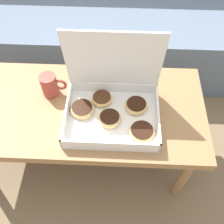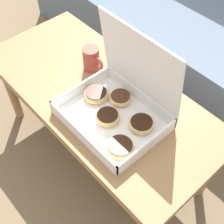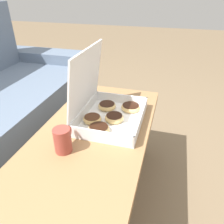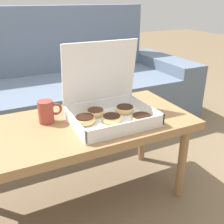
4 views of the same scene
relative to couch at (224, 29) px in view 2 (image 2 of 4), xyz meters
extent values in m
plane|color=#756047|center=(0.00, -0.85, -0.30)|extent=(12.00, 12.00, 0.00)
cube|color=slate|center=(0.00, -0.16, -0.10)|extent=(2.06, 0.67, 0.40)
cube|color=#997047|center=(0.00, -0.96, 0.14)|extent=(1.11, 0.51, 0.04)
cylinder|color=#997047|center=(-0.49, -1.16, -0.09)|extent=(0.04, 0.04, 0.42)
cylinder|color=#997047|center=(-0.49, -0.77, -0.09)|extent=(0.04, 0.04, 0.42)
cylinder|color=#997047|center=(0.49, -0.77, -0.09)|extent=(0.04, 0.04, 0.42)
cube|color=white|center=(0.15, -1.02, 0.16)|extent=(0.38, 0.30, 0.01)
cube|color=white|center=(0.15, -1.17, 0.19)|extent=(0.38, 0.01, 0.05)
cube|color=white|center=(0.15, -0.87, 0.19)|extent=(0.38, 0.01, 0.05)
cube|color=white|center=(-0.03, -1.02, 0.19)|extent=(0.01, 0.30, 0.05)
cube|color=white|center=(0.34, -1.02, 0.19)|extent=(0.01, 0.30, 0.05)
cube|color=white|center=(0.15, -0.89, 0.37)|extent=(0.38, 0.05, 0.30)
torus|color=#E5BC75|center=(0.27, -1.09, 0.18)|extent=(0.10, 0.10, 0.03)
cylinder|color=black|center=(0.27, -1.09, 0.19)|extent=(0.09, 0.09, 0.01)
torus|color=#E5BC75|center=(0.14, -1.03, 0.18)|extent=(0.09, 0.09, 0.03)
cylinder|color=black|center=(0.14, -1.03, 0.19)|extent=(0.08, 0.08, 0.01)
torus|color=#E5BC75|center=(0.25, -0.96, 0.18)|extent=(0.10, 0.10, 0.03)
cylinder|color=black|center=(0.25, -0.96, 0.19)|extent=(0.08, 0.08, 0.01)
torus|color=#E5BC75|center=(0.03, -0.99, 0.18)|extent=(0.10, 0.10, 0.03)
cylinder|color=black|center=(0.03, -0.99, 0.19)|extent=(0.09, 0.09, 0.01)
torus|color=#E5BC75|center=(0.10, -0.93, 0.18)|extent=(0.09, 0.09, 0.03)
cylinder|color=#472614|center=(0.10, -0.93, 0.19)|extent=(0.08, 0.08, 0.01)
cylinder|color=#993D33|center=(-0.13, -0.89, 0.21)|extent=(0.07, 0.07, 0.11)
torus|color=#993D33|center=(-0.08, -0.89, 0.22)|extent=(0.06, 0.01, 0.06)
camera|label=1|loc=(0.18, -1.63, 1.07)|focal=42.00mm
camera|label=2|loc=(0.69, -1.51, 1.11)|focal=50.00mm
camera|label=3|loc=(-0.75, -1.28, 0.76)|focal=35.00mm
camera|label=4|loc=(-0.34, -2.02, 0.70)|focal=42.00mm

